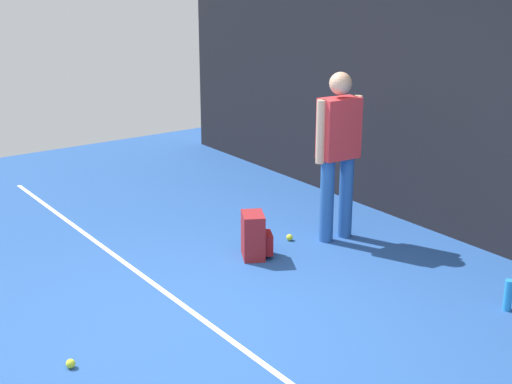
% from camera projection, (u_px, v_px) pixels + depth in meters
% --- Properties ---
extents(ground_plane, '(12.00, 12.00, 0.00)m').
position_uv_depth(ground_plane, '(215.00, 322.00, 5.72)').
color(ground_plane, '#234C93').
extents(back_fence, '(10.00, 0.10, 2.76)m').
position_uv_depth(back_fence, '(476.00, 106.00, 6.97)').
color(back_fence, black).
rests_on(back_fence, ground).
extents(court_line, '(9.00, 0.05, 0.00)m').
position_uv_depth(court_line, '(208.00, 324.00, 5.69)').
color(court_line, white).
rests_on(court_line, ground).
extents(tennis_player, '(0.25, 0.53, 1.70)m').
position_uv_depth(tennis_player, '(338.00, 147.00, 7.15)').
color(tennis_player, '#2659A5').
rests_on(tennis_player, ground).
extents(backpack, '(0.36, 0.37, 0.44)m').
position_uv_depth(backpack, '(255.00, 236.00, 6.91)').
color(backpack, maroon).
rests_on(backpack, ground).
extents(tennis_ball_near_player, '(0.07, 0.07, 0.07)m').
position_uv_depth(tennis_ball_near_player, '(71.00, 364.00, 5.07)').
color(tennis_ball_near_player, '#CCE033').
rests_on(tennis_ball_near_player, ground).
extents(tennis_ball_by_fence, '(0.07, 0.07, 0.07)m').
position_uv_depth(tennis_ball_by_fence, '(290.00, 237.00, 7.37)').
color(tennis_ball_by_fence, '#CCE033').
rests_on(tennis_ball_by_fence, ground).
extents(water_bottle, '(0.07, 0.07, 0.26)m').
position_uv_depth(water_bottle, '(508.00, 295.00, 5.88)').
color(water_bottle, '#268CD8').
rests_on(water_bottle, ground).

